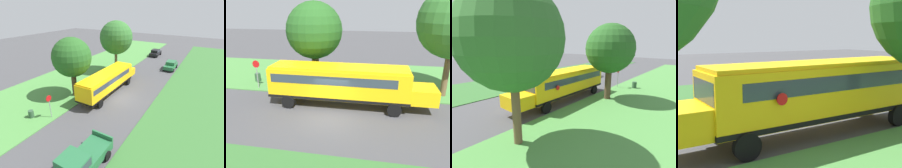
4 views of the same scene
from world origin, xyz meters
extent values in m
plane|color=#424244|center=(0.00, 0.00, 0.00)|extent=(120.00, 120.00, 0.00)
cube|color=#33662D|center=(9.00, 0.00, 0.04)|extent=(10.00, 80.00, 0.07)
cube|color=yellow|center=(-2.40, 0.26, 1.90)|extent=(2.50, 10.50, 2.20)
cube|color=yellow|center=(-2.40, 0.26, 3.08)|extent=(2.35, 10.29, 0.16)
cube|color=black|center=(-2.40, 0.26, 0.92)|extent=(2.54, 10.54, 0.20)
cube|color=#2D3842|center=(-2.40, -0.04, 2.36)|extent=(2.53, 9.24, 0.64)
cube|color=#2D3842|center=(-2.40, 5.46, 2.36)|extent=(2.25, 0.12, 0.80)
cylinder|color=red|center=(-3.83, 3.15, 2.05)|extent=(0.03, 0.44, 0.44)
cylinder|color=black|center=(-3.65, 4.46, 0.50)|extent=(0.30, 1.00, 1.00)
cylinder|color=black|center=(-1.15, 4.46, 0.50)|extent=(0.30, 1.00, 1.00)
cylinder|color=black|center=(-3.65, -3.42, 0.50)|extent=(0.30, 1.00, 1.00)
cylinder|color=black|center=(-1.15, -3.42, 0.50)|extent=(0.30, 1.00, 1.00)
cube|color=#236038|center=(2.70, -11.45, 0.80)|extent=(2.00, 5.40, 0.80)
cube|color=#236038|center=(2.70, -8.83, 1.38)|extent=(2.00, 0.16, 0.36)
cylinder|color=black|center=(3.70, -13.21, 0.40)|extent=(0.28, 0.80, 0.80)
cylinder|color=black|center=(3.70, -9.70, 0.40)|extent=(0.28, 0.80, 0.80)
cylinder|color=black|center=(1.70, -9.70, 0.40)|extent=(0.28, 0.80, 0.80)
camera|label=1|loc=(9.21, -18.42, 11.23)|focal=28.00mm
camera|label=2|loc=(13.17, 3.09, 7.31)|focal=35.00mm
camera|label=3|loc=(-14.07, 14.23, 6.01)|focal=28.00mm
camera|label=4|loc=(-13.05, 8.76, 4.28)|focal=50.00mm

